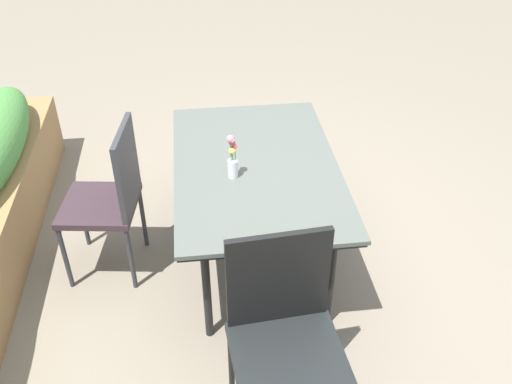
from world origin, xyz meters
The scene contains 5 objects.
ground_plane centered at (0.00, 0.00, 0.00)m, with size 12.00×12.00×0.00m, color #756B5B.
dining_table centered at (0.00, 0.05, 0.66)m, with size 1.45×0.94×0.71m.
chair_far_side centered at (0.03, 0.89, 0.56)m, with size 0.48×0.48×0.98m.
chair_end_left centered at (-1.10, 0.06, 0.57)m, with size 0.52×0.52×1.00m.
flower_vase centered at (-0.11, 0.19, 0.83)m, with size 0.06×0.06×0.27m.
Camera 1 is at (-2.67, 0.37, 2.49)m, focal length 39.53 mm.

